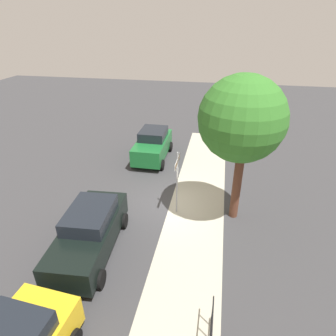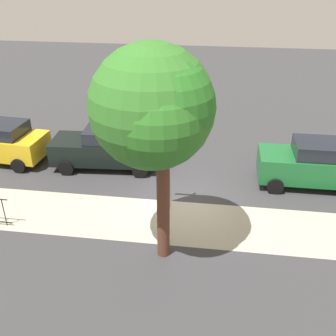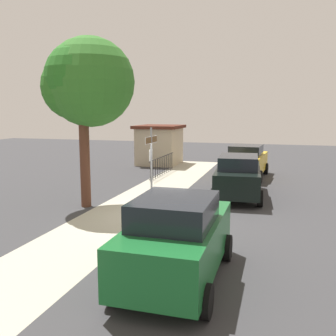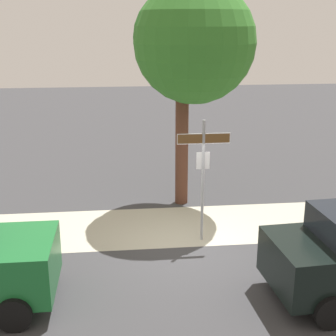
{
  "view_description": "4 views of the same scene",
  "coord_description": "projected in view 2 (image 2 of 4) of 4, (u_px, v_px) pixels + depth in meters",
  "views": [
    {
      "loc": [
        11.17,
        2.03,
        8.09
      ],
      "look_at": [
        0.09,
        -0.07,
        2.1
      ],
      "focal_mm": 30.39,
      "sensor_mm": 36.0,
      "label": 1
    },
    {
      "loc": [
        -1.23,
        12.56,
        8.15
      ],
      "look_at": [
        0.38,
        0.95,
        1.92
      ],
      "focal_mm": 42.44,
      "sensor_mm": 36.0,
      "label": 2
    },
    {
      "loc": [
        -12.45,
        -4.0,
        3.67
      ],
      "look_at": [
        0.9,
        -0.08,
        1.53
      ],
      "focal_mm": 40.23,
      "sensor_mm": 36.0,
      "label": 3
    },
    {
      "loc": [
        -1.61,
        -10.43,
        5.28
      ],
      "look_at": [
        -0.49,
        -0.02,
        2.04
      ],
      "focal_mm": 51.08,
      "sensor_mm": 36.0,
      "label": 4
    }
  ],
  "objects": [
    {
      "name": "ground_plane",
      "position": [
        182.0,
        202.0,
        14.96
      ],
      "size": [
        60.0,
        60.0,
        0.0
      ],
      "primitive_type": "plane",
      "color": "#38383A"
    },
    {
      "name": "street_sign",
      "position": [
        170.0,
        158.0,
        13.7
      ],
      "size": [
        1.28,
        0.07,
        3.06
      ],
      "color": "#9EA0A5",
      "rests_on": "ground_plane"
    },
    {
      "name": "shade_tree",
      "position": [
        156.0,
        110.0,
        10.18
      ],
      "size": [
        3.35,
        3.42,
        6.39
      ],
      "color": "brown",
      "rests_on": "ground_plane"
    },
    {
      "name": "car_green",
      "position": [
        312.0,
        164.0,
        15.66
      ],
      "size": [
        4.05,
        2.0,
        1.89
      ],
      "rotation": [
        0.0,
        0.0,
        -0.0
      ],
      "color": "#19632C",
      "rests_on": "ground_plane"
    },
    {
      "name": "car_black",
      "position": [
        107.0,
        147.0,
        17.09
      ],
      "size": [
        4.71,
        2.24,
        1.81
      ],
      "rotation": [
        0.0,
        0.0,
        0.07
      ],
      "color": "black",
      "rests_on": "ground_plane"
    },
    {
      "name": "sidewalk_strip",
      "position": [
        122.0,
        217.0,
        14.06
      ],
      "size": [
        24.0,
        2.6,
        0.0
      ],
      "primitive_type": "cube",
      "color": "#AEAA96",
      "rests_on": "ground_plane"
    }
  ]
}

